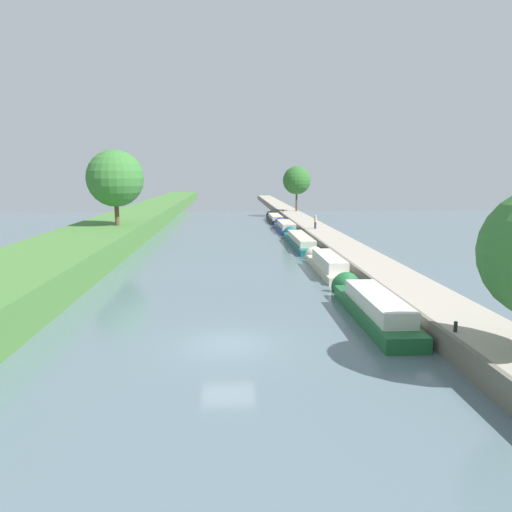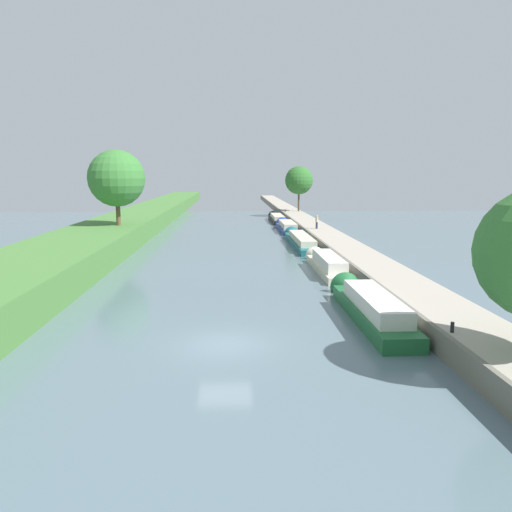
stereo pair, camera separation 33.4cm
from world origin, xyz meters
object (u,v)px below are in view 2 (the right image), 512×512
narrowboat_cream (326,264)px  narrowboat_teal (300,240)px  narrowboat_black (277,218)px  person_walking (317,222)px  narrowboat_blue (287,227)px  mooring_bollard_near (452,327)px  mooring_bollard_far (285,211)px  narrowboat_green (369,306)px

narrowboat_cream → narrowboat_teal: 14.51m
narrowboat_black → person_walking: bearing=-82.1°
narrowboat_teal → narrowboat_blue: 14.24m
narrowboat_black → mooring_bollard_near: bearing=-88.1°
narrowboat_blue → mooring_bollard_near: mooring_bollard_near is taller
narrowboat_teal → mooring_bollard_near: size_ratio=34.76×
mooring_bollard_near → narrowboat_black: bearing=91.9°
narrowboat_teal → mooring_bollard_far: bearing=86.7°
narrowboat_cream → mooring_bollard_near: (1.73, -19.13, 0.77)m
narrowboat_black → mooring_bollard_near: 61.18m
person_walking → mooring_bollard_near: 39.67m
narrowboat_teal → narrowboat_black: 27.50m
narrowboat_teal → mooring_bollard_far: (1.88, 32.66, 0.82)m
narrowboat_green → narrowboat_black: size_ratio=0.90×
mooring_bollard_near → mooring_bollard_far: size_ratio=1.00×
narrowboat_green → narrowboat_blue: 41.76m
narrowboat_cream → person_walking: (2.73, 20.52, 1.41)m
narrowboat_black → mooring_bollard_near: (1.99, -61.14, 0.86)m
narrowboat_green → narrowboat_teal: (0.01, 27.52, -0.12)m
narrowboat_teal → narrowboat_black: narrowboat_teal is taller
narrowboat_blue → mooring_bollard_far: 18.52m
narrowboat_cream → narrowboat_blue: size_ratio=0.92×
mooring_bollard_near → mooring_bollard_far: (0.00, 66.29, 0.00)m
narrowboat_teal → mooring_bollard_near: bearing=-86.8°
narrowboat_green → mooring_bollard_near: 6.44m
narrowboat_blue → narrowboat_green: bearing=-90.1°
narrowboat_black → narrowboat_cream: bearing=-89.7°
narrowboat_cream → narrowboat_blue: bearing=90.1°
narrowboat_black → mooring_bollard_far: 5.59m
narrowboat_black → narrowboat_teal: bearing=-89.8°
mooring_bollard_near → mooring_bollard_far: 66.29m
narrowboat_green → person_walking: size_ratio=6.99×
narrowboat_blue → mooring_bollard_near: bearing=-87.9°
narrowboat_blue → person_walking: person_walking is taller
narrowboat_green → narrowboat_cream: (0.16, 13.01, -0.06)m
narrowboat_black → mooring_bollard_far: size_ratio=28.66×
person_walking → mooring_bollard_far: person_walking is taller
narrowboat_green → narrowboat_teal: size_ratio=0.74×
narrowboat_green → mooring_bollard_near: bearing=-72.9°
narrowboat_blue → person_walking: bearing=-71.2°
narrowboat_blue → narrowboat_teal: bearing=-90.3°
narrowboat_cream → narrowboat_teal: bearing=90.6°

